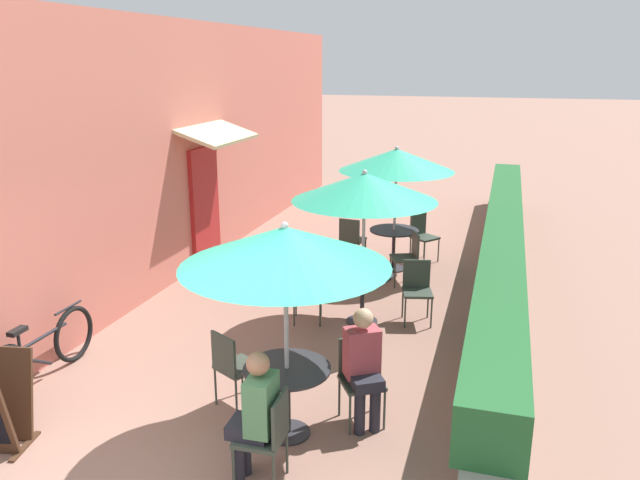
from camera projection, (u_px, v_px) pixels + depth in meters
cafe_facade_wall at (208, 144)px, 11.37m from camera, size 0.98×13.66×4.20m
planter_hedge at (502, 249)px, 10.38m from camera, size 0.60×12.66×1.01m
patio_table_near at (287, 384)px, 6.03m from camera, size 0.85×0.85×0.72m
patio_umbrella_near at (285, 247)px, 5.65m from camera, size 1.96×1.96×2.17m
cafe_chair_near_left at (268, 432)px, 5.31m from camera, size 0.41×0.41×0.87m
seated_patron_near_left at (256, 412)px, 5.29m from camera, size 0.41×0.35×1.25m
cafe_chair_near_right at (360, 373)px, 6.31m from camera, size 0.55×0.55×0.87m
seated_patron_near_right at (363, 363)px, 6.16m from camera, size 0.48×0.51×1.25m
cafe_chair_near_back at (233, 363)px, 6.51m from camera, size 0.54×0.54×0.87m
patio_table_mid at (363, 285)px, 8.66m from camera, size 0.85×0.85×0.72m
patio_umbrella_mid at (365, 187)px, 8.27m from camera, size 1.96×1.96×2.17m
cafe_chair_mid_left at (307, 289)px, 8.62m from camera, size 0.49×0.49×0.87m
cafe_chair_mid_right at (417, 286)px, 8.72m from camera, size 0.49×0.49×0.87m
patio_table_far at (394, 239)px, 10.88m from camera, size 0.85×0.85×0.72m
patio_umbrella_far at (397, 160)px, 10.49m from camera, size 1.96×1.96×2.17m
cafe_chair_far_left at (409, 254)px, 10.16m from camera, size 0.52×0.52×0.87m
cafe_chair_far_right at (422, 233)px, 11.37m from camera, size 0.56×0.56×0.87m
cafe_chair_far_back at (351, 237)px, 11.12m from camera, size 0.45×0.45×0.87m
bicycle_leaning at (41, 353)px, 7.09m from camera, size 0.10×1.80×0.79m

